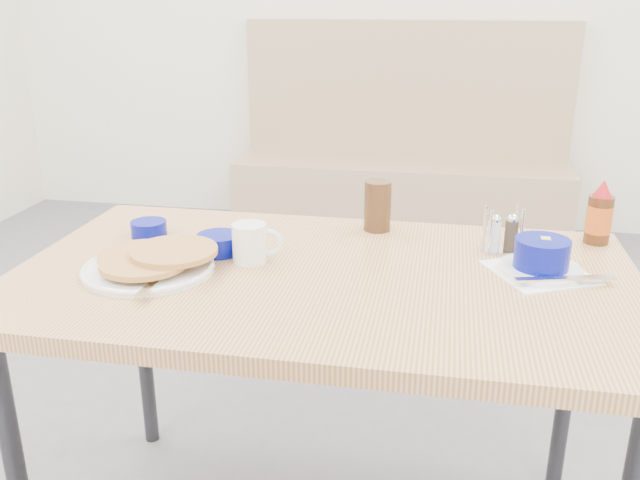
% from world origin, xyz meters
% --- Properties ---
extents(booth_bench, '(1.90, 0.56, 1.22)m').
position_xyz_m(booth_bench, '(0.00, 2.78, 0.35)').
color(booth_bench, tan).
rests_on(booth_bench, ground).
extents(dining_table, '(1.40, 0.80, 0.76)m').
position_xyz_m(dining_table, '(0.00, 0.25, 0.70)').
color(dining_table, tan).
rests_on(dining_table, ground).
extents(pancake_plate, '(0.30, 0.32, 0.05)m').
position_xyz_m(pancake_plate, '(-0.38, 0.18, 0.78)').
color(pancake_plate, white).
rests_on(pancake_plate, dining_table).
extents(coffee_mug, '(0.12, 0.08, 0.09)m').
position_xyz_m(coffee_mug, '(-0.18, 0.29, 0.81)').
color(coffee_mug, white).
rests_on(coffee_mug, dining_table).
extents(grits_setting, '(0.29, 0.27, 0.08)m').
position_xyz_m(grits_setting, '(0.48, 0.33, 0.80)').
color(grits_setting, white).
rests_on(grits_setting, dining_table).
extents(creamer_bowl, '(0.09, 0.09, 0.04)m').
position_xyz_m(creamer_bowl, '(-0.49, 0.40, 0.78)').
color(creamer_bowl, '#050C7C').
rests_on(creamer_bowl, dining_table).
extents(butter_bowl, '(0.11, 0.11, 0.05)m').
position_xyz_m(butter_bowl, '(-0.27, 0.32, 0.78)').
color(butter_bowl, '#050C7C').
rests_on(butter_bowl, dining_table).
extents(amber_tumbler, '(0.08, 0.08, 0.13)m').
position_xyz_m(amber_tumbler, '(0.09, 0.57, 0.83)').
color(amber_tumbler, '#3F2714').
rests_on(amber_tumbler, dining_table).
extents(condiment_caddy, '(0.10, 0.08, 0.11)m').
position_xyz_m(condiment_caddy, '(0.40, 0.46, 0.80)').
color(condiment_caddy, silver).
rests_on(condiment_caddy, dining_table).
extents(syrup_bottle, '(0.06, 0.06, 0.16)m').
position_xyz_m(syrup_bottle, '(0.64, 0.57, 0.83)').
color(syrup_bottle, '#47230F').
rests_on(syrup_bottle, dining_table).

